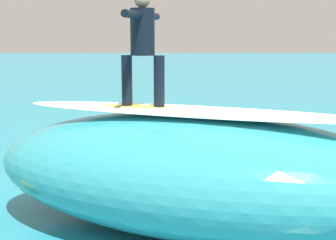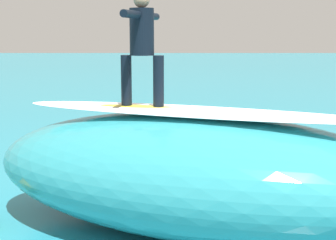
{
  "view_description": "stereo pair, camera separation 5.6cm",
  "coord_description": "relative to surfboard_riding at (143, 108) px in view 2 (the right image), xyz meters",
  "views": [
    {
      "loc": [
        1.07,
        8.89,
        3.03
      ],
      "look_at": [
        1.03,
        0.03,
        1.41
      ],
      "focal_mm": 52.13,
      "sensor_mm": 36.0,
      "label": 1
    },
    {
      "loc": [
        1.01,
        8.89,
        3.03
      ],
      "look_at": [
        1.03,
        0.03,
        1.41
      ],
      "focal_mm": 52.13,
      "sensor_mm": 36.0,
      "label": 2
    }
  ],
  "objects": [
    {
      "name": "ground_plane",
      "position": [
        -1.42,
        -1.51,
        -1.86
      ],
      "size": [
        120.0,
        120.0,
        0.0
      ],
      "primitive_type": "plane",
      "color": "teal"
    },
    {
      "name": "wave_crest",
      "position": [
        -0.8,
        0.28,
        -0.95
      ],
      "size": [
        7.21,
        4.96,
        1.82
      ],
      "primitive_type": "ellipsoid",
      "rotation": [
        0.0,
        0.0,
        -0.34
      ],
      "color": "teal",
      "rests_on": "ground_plane"
    },
    {
      "name": "wave_foam_lip",
      "position": [
        -0.8,
        0.28,
        -0.0
      ],
      "size": [
        5.64,
        2.84,
        0.08
      ],
      "primitive_type": "ellipsoid",
      "rotation": [
        0.0,
        0.0,
        -0.34
      ],
      "color": "white",
      "rests_on": "wave_crest"
    },
    {
      "name": "surfboard_riding",
      "position": [
        0.0,
        0.0,
        0.0
      ],
      "size": [
        2.05,
        0.96,
        0.09
      ],
      "primitive_type": "ellipsoid",
      "rotation": [
        0.0,
        0.0,
        -0.25
      ],
      "color": "yellow",
      "rests_on": "wave_crest"
    },
    {
      "name": "surfer_riding",
      "position": [
        0.0,
        0.0,
        1.03
      ],
      "size": [
        0.66,
        1.59,
        1.7
      ],
      "rotation": [
        0.0,
        0.0,
        -0.25
      ],
      "color": "black",
      "rests_on": "surfboard_riding"
    },
    {
      "name": "surfboard_paddling",
      "position": [
        -0.78,
        -2.96,
        -1.82
      ],
      "size": [
        1.28,
        2.29,
        0.09
      ],
      "primitive_type": "ellipsoid",
      "rotation": [
        0.0,
        0.0,
        1.21
      ],
      "color": "#E0563D",
      "rests_on": "ground_plane"
    },
    {
      "name": "surfer_paddling",
      "position": [
        -0.82,
        -3.07,
        -1.65
      ],
      "size": [
        0.77,
        1.58,
        0.29
      ],
      "rotation": [
        0.0,
        0.0,
        1.21
      ],
      "color": "black",
      "rests_on": "surfboard_paddling"
    },
    {
      "name": "foam_patch_near",
      "position": [
        -1.13,
        -3.42,
        -1.79
      ],
      "size": [
        0.98,
        1.02,
        0.15
      ],
      "primitive_type": "ellipsoid",
      "rotation": [
        0.0,
        0.0,
        1.59
      ],
      "color": "white",
      "rests_on": "ground_plane"
    },
    {
      "name": "foam_patch_mid",
      "position": [
        -2.71,
        0.31,
        -1.78
      ],
      "size": [
        0.7,
        0.97,
        0.16
      ],
      "primitive_type": "ellipsoid",
      "rotation": [
        0.0,
        0.0,
        1.54
      ],
      "color": "white",
      "rests_on": "ground_plane"
    }
  ]
}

